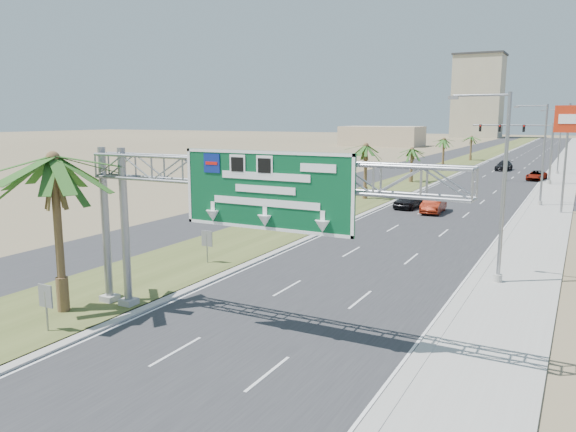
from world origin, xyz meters
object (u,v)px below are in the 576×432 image
(sign_gantry, at_px, (237,186))
(car_mid_lane, at_px, (434,204))
(car_far, at_px, (504,166))
(signal_mast, at_px, (535,147))
(car_left_lane, at_px, (409,200))
(palm_near, at_px, (53,160))
(pole_sign_red_near, at_px, (568,126))
(car_right_lane, at_px, (537,176))

(sign_gantry, height_order, car_mid_lane, sign_gantry)
(car_mid_lane, height_order, car_far, car_mid_lane)
(sign_gantry, distance_m, car_far, 80.73)
(sign_gantry, bearing_deg, signal_mast, 84.26)
(signal_mast, relative_size, car_left_lane, 2.19)
(signal_mast, relative_size, car_mid_lane, 2.17)
(palm_near, distance_m, signal_mast, 65.60)
(sign_gantry, relative_size, car_left_lane, 3.57)
(sign_gantry, bearing_deg, palm_near, -166.68)
(palm_near, height_order, pole_sign_red_near, pole_sign_red_near)
(palm_near, bearing_deg, car_far, 84.09)
(sign_gantry, bearing_deg, car_mid_lane, 89.79)
(palm_near, bearing_deg, pole_sign_red_near, 64.86)
(signal_mast, bearing_deg, car_right_lane, 88.21)
(signal_mast, distance_m, pole_sign_red_near, 24.60)
(sign_gantry, bearing_deg, car_left_lane, 94.33)
(car_mid_lane, xyz_separation_m, pole_sign_red_near, (10.50, 5.00, 7.15))
(pole_sign_red_near, bearing_deg, sign_gantry, -105.60)
(signal_mast, bearing_deg, pole_sign_red_near, -79.65)
(car_left_lane, relative_size, pole_sign_red_near, 0.47)
(car_mid_lane, height_order, car_right_lane, car_mid_lane)
(sign_gantry, xyz_separation_m, pole_sign_red_near, (10.62, 38.04, 1.87))
(car_far, xyz_separation_m, pole_sign_red_near, (10.22, -42.51, 7.16))
(car_mid_lane, bearing_deg, car_far, 87.06)
(signal_mast, height_order, pole_sign_red_near, pole_sign_red_near)
(sign_gantry, distance_m, car_mid_lane, 33.46)
(pole_sign_red_near, bearing_deg, palm_near, -115.14)
(car_left_lane, distance_m, car_right_lane, 33.59)
(car_left_lane, height_order, car_mid_lane, car_left_lane)
(sign_gantry, height_order, car_far, sign_gantry)
(palm_near, distance_m, car_mid_lane, 36.45)
(car_far, height_order, pole_sign_red_near, pole_sign_red_near)
(car_left_lane, xyz_separation_m, car_right_lane, (9.01, 32.36, -0.14))
(sign_gantry, distance_m, signal_mast, 62.37)
(car_right_lane, bearing_deg, car_mid_lane, -94.49)
(car_left_lane, bearing_deg, car_right_lane, 79.54)
(car_left_lane, bearing_deg, sign_gantry, -80.56)
(palm_near, bearing_deg, car_left_lane, 81.43)
(car_right_lane, bearing_deg, palm_near, -95.93)
(sign_gantry, xyz_separation_m, car_mid_lane, (0.12, 33.04, -5.28))
(palm_near, height_order, car_right_lane, palm_near)
(palm_near, height_order, car_far, palm_near)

